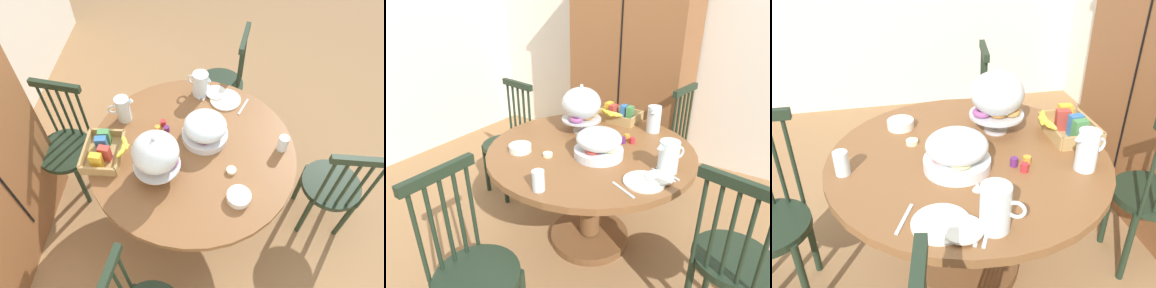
# 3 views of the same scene
# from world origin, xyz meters

# --- Properties ---
(ground_plane) EXTENTS (10.00, 10.00, 0.00)m
(ground_plane) POSITION_xyz_m (0.00, 0.00, 0.00)
(ground_plane) COLOR #997047
(dining_table) EXTENTS (1.32, 1.32, 0.74)m
(dining_table) POSITION_xyz_m (-0.08, 0.15, 0.55)
(dining_table) COLOR brown
(dining_table) RESTS_ON ground_plane
(windsor_chair_by_cabinet) EXTENTS (0.40, 0.40, 0.97)m
(windsor_chair_by_cabinet) POSITION_xyz_m (-0.13, -0.81, 0.45)
(windsor_chair_by_cabinet) COLOR #1E2D1E
(windsor_chair_by_cabinet) RESTS_ON ground_plane
(windsor_chair_facing_door) EXTENTS (0.41, 0.41, 0.97)m
(windsor_chair_facing_door) POSITION_xyz_m (0.86, -0.05, 0.45)
(windsor_chair_facing_door) COLOR #1E2D1E
(windsor_chair_facing_door) RESTS_ON ground_plane
(windsor_chair_far_side) EXTENTS (0.40, 0.40, 0.97)m
(windsor_chair_far_side) POSITION_xyz_m (0.08, 1.09, 0.45)
(windsor_chair_far_side) COLOR #1E2D1E
(windsor_chair_far_side) RESTS_ON ground_plane
(pastry_stand_with_dome) EXTENTS (0.28, 0.28, 0.34)m
(pastry_stand_with_dome) POSITION_xyz_m (-0.28, 0.34, 0.94)
(pastry_stand_with_dome) COLOR silver
(pastry_stand_with_dome) RESTS_ON dining_table
(fruit_platter_covered) EXTENTS (0.30, 0.30, 0.18)m
(fruit_platter_covered) POSITION_xyz_m (0.02, 0.07, 0.83)
(fruit_platter_covered) COLOR silver
(fruit_platter_covered) RESTS_ON dining_table
(orange_juice_pitcher) EXTENTS (0.12, 0.18, 0.18)m
(orange_juice_pitcher) POSITION_xyz_m (0.43, 0.13, 0.82)
(orange_juice_pitcher) COLOR silver
(orange_juice_pitcher) RESTS_ON dining_table
(milk_pitcher) EXTENTS (0.10, 0.18, 0.19)m
(milk_pitcher) POSITION_xyz_m (0.15, 0.62, 0.83)
(milk_pitcher) COLOR silver
(milk_pitcher) RESTS_ON dining_table
(cereal_basket) EXTENTS (0.32, 0.30, 0.12)m
(cereal_basket) POSITION_xyz_m (-0.16, 0.68, 0.79)
(cereal_basket) COLOR tan
(cereal_basket) RESTS_ON dining_table
(china_plate_large) EXTENTS (0.22, 0.22, 0.01)m
(china_plate_large) POSITION_xyz_m (0.38, -0.06, 0.75)
(china_plate_large) COLOR white
(china_plate_large) RESTS_ON dining_table
(china_plate_small) EXTENTS (0.15, 0.15, 0.01)m
(china_plate_small) POSITION_xyz_m (0.43, 0.01, 0.76)
(china_plate_small) COLOR white
(china_plate_small) RESTS_ON china_plate_large
(cereal_bowl) EXTENTS (0.14, 0.14, 0.04)m
(cereal_bowl) POSITION_xyz_m (-0.42, -0.14, 0.76)
(cereal_bowl) COLOR white
(cereal_bowl) RESTS_ON dining_table
(drinking_glass) EXTENTS (0.06, 0.06, 0.11)m
(drinking_glass) POSITION_xyz_m (-0.04, -0.42, 0.80)
(drinking_glass) COLOR silver
(drinking_glass) RESTS_ON dining_table
(butter_dish) EXTENTS (0.06, 0.06, 0.02)m
(butter_dish) POSITION_xyz_m (-0.23, -0.10, 0.75)
(butter_dish) COLOR beige
(butter_dish) RESTS_ON dining_table
(jam_jar_strawberry) EXTENTS (0.04, 0.04, 0.04)m
(jam_jar_strawberry) POSITION_xyz_m (0.11, 0.36, 0.76)
(jam_jar_strawberry) COLOR #B7282D
(jam_jar_strawberry) RESTS_ON dining_table
(jam_jar_apricot) EXTENTS (0.04, 0.04, 0.04)m
(jam_jar_apricot) POSITION_xyz_m (0.06, 0.39, 0.76)
(jam_jar_apricot) COLOR orange
(jam_jar_apricot) RESTS_ON dining_table
(jam_jar_grape) EXTENTS (0.04, 0.04, 0.04)m
(jam_jar_grape) POSITION_xyz_m (0.06, 0.33, 0.76)
(jam_jar_grape) COLOR #5B2366
(jam_jar_grape) RESTS_ON dining_table
(table_knife) EXTENTS (0.16, 0.08, 0.01)m
(table_knife) POSITION_xyz_m (0.43, 0.07, 0.74)
(table_knife) COLOR silver
(table_knife) RESTS_ON dining_table
(dinner_fork) EXTENTS (0.16, 0.08, 0.01)m
(dinner_fork) POSITION_xyz_m (0.45, 0.10, 0.74)
(dinner_fork) COLOR silver
(dinner_fork) RESTS_ON dining_table
(soup_spoon) EXTENTS (0.16, 0.08, 0.01)m
(soup_spoon) POSITION_xyz_m (0.32, -0.19, 0.74)
(soup_spoon) COLOR silver
(soup_spoon) RESTS_ON dining_table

